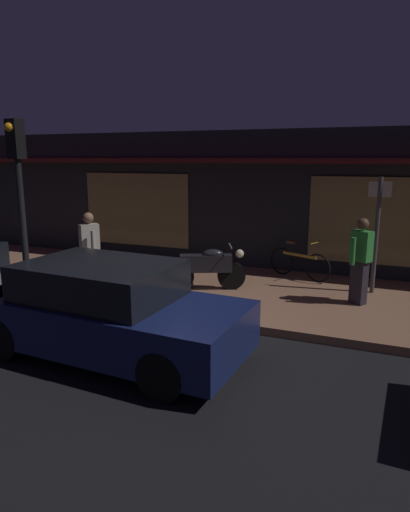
% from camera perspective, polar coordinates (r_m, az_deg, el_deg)
% --- Properties ---
extents(ground_plane, '(60.00, 60.00, 0.00)m').
position_cam_1_polar(ground_plane, '(7.40, -6.71, -10.97)').
color(ground_plane, black).
extents(sidewalk_slab, '(18.00, 4.00, 0.15)m').
position_cam_1_polar(sidewalk_slab, '(9.95, 1.65, -4.27)').
color(sidewalk_slab, '#8C6047').
rests_on(sidewalk_slab, ground_plane).
extents(storefront_building, '(18.00, 3.30, 3.60)m').
position_cam_1_polar(storefront_building, '(12.81, 7.09, 7.27)').
color(storefront_building, black).
rests_on(storefront_building, ground_plane).
extents(motorcycle, '(1.59, 0.89, 0.97)m').
position_cam_1_polar(motorcycle, '(9.56, 0.30, -1.39)').
color(motorcycle, black).
rests_on(motorcycle, sidewalk_slab).
extents(bicycle_parked, '(1.54, 0.71, 0.91)m').
position_cam_1_polar(bicycle_parked, '(10.73, 11.82, -0.90)').
color(bicycle_parked, black).
rests_on(bicycle_parked, sidewalk_slab).
extents(person_photographer, '(0.54, 0.44, 1.67)m').
position_cam_1_polar(person_photographer, '(9.71, -14.38, 0.72)').
color(person_photographer, '#28232D').
rests_on(person_photographer, sidewalk_slab).
extents(person_bystander, '(0.44, 0.57, 1.67)m').
position_cam_1_polar(person_bystander, '(9.04, 19.11, -0.41)').
color(person_bystander, '#28232D').
rests_on(person_bystander, sidewalk_slab).
extents(sign_post, '(0.44, 0.09, 2.40)m').
position_cam_1_polar(sign_post, '(9.83, 20.97, 3.29)').
color(sign_post, '#47474C').
rests_on(sign_post, sidewalk_slab).
extents(traffic_light_pole, '(0.24, 0.33, 3.60)m').
position_cam_1_polar(traffic_light_pole, '(9.05, -22.52, 8.63)').
color(traffic_light_pole, black).
rests_on(traffic_light_pole, ground_plane).
extents(parked_car_far, '(4.19, 1.97, 1.42)m').
position_cam_1_polar(parked_car_far, '(6.88, -12.31, -6.74)').
color(parked_car_far, black).
rests_on(parked_car_far, ground_plane).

